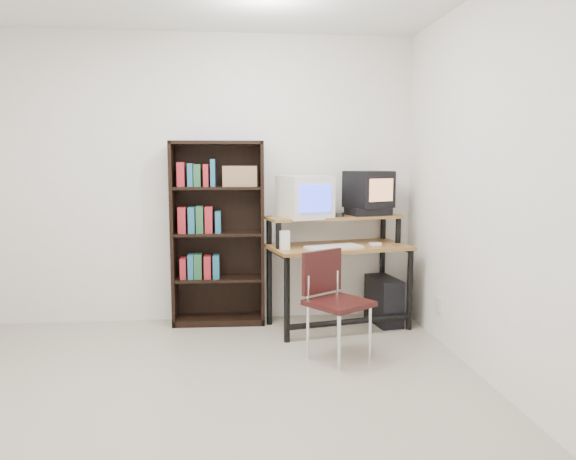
{
  "coord_description": "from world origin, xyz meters",
  "views": [
    {
      "loc": [
        0.3,
        -3.17,
        1.47
      ],
      "look_at": [
        0.75,
        1.1,
        0.94
      ],
      "focal_mm": 35.0,
      "sensor_mm": 36.0,
      "label": 1
    }
  ],
  "objects": [
    {
      "name": "vcr",
      "position": [
        1.55,
        1.76,
        1.01
      ],
      "size": [
        0.41,
        0.34,
        0.08
      ],
      "primitive_type": "cube",
      "rotation": [
        0.0,
        0.0,
        0.24
      ],
      "color": "black",
      "rests_on": "computer_desk"
    },
    {
      "name": "front_wall",
      "position": [
        0.0,
        -2.0,
        1.3
      ],
      "size": [
        4.0,
        0.01,
        2.6
      ],
      "primitive_type": "cube",
      "color": "white",
      "rests_on": "floor"
    },
    {
      "name": "wall_outlet",
      "position": [
        1.99,
        1.15,
        0.3
      ],
      "size": [
        0.02,
        0.08,
        0.12
      ],
      "primitive_type": "cube",
      "color": "beige",
      "rests_on": "right_wall"
    },
    {
      "name": "back_wall",
      "position": [
        0.0,
        2.0,
        1.3
      ],
      "size": [
        4.0,
        0.01,
        2.6
      ],
      "primitive_type": "cube",
      "color": "white",
      "rests_on": "floor"
    },
    {
      "name": "keyboard",
      "position": [
        1.17,
        1.44,
        0.74
      ],
      "size": [
        0.51,
        0.35,
        0.03
      ],
      "primitive_type": "cube",
      "rotation": [
        0.0,
        0.0,
        0.33
      ],
      "color": "silver",
      "rests_on": "computer_desk"
    },
    {
      "name": "mousepad",
      "position": [
        1.58,
        1.56,
        0.72
      ],
      "size": [
        0.24,
        0.2,
        0.01
      ],
      "primitive_type": "cube",
      "rotation": [
        0.0,
        0.0,
        0.1
      ],
      "color": "black",
      "rests_on": "computer_desk"
    },
    {
      "name": "mouse",
      "position": [
        1.57,
        1.57,
        0.74
      ],
      "size": [
        0.1,
        0.06,
        0.03
      ],
      "primitive_type": "cube",
      "rotation": [
        0.0,
        0.0,
        0.05
      ],
      "color": "white",
      "rests_on": "mousepad"
    },
    {
      "name": "floor",
      "position": [
        0.0,
        0.0,
        -0.01
      ],
      "size": [
        4.0,
        4.0,
        0.01
      ],
      "primitive_type": "cube",
      "color": "#B8B098",
      "rests_on": "ground"
    },
    {
      "name": "crt_tv",
      "position": [
        1.55,
        1.78,
        1.21
      ],
      "size": [
        0.46,
        0.45,
        0.33
      ],
      "rotation": [
        0.0,
        0.0,
        0.44
      ],
      "color": "black",
      "rests_on": "vcr"
    },
    {
      "name": "right_wall",
      "position": [
        2.0,
        0.0,
        1.3
      ],
      "size": [
        0.01,
        4.0,
        2.6
      ],
      "primitive_type": "cube",
      "color": "white",
      "rests_on": "floor"
    },
    {
      "name": "bookshelf",
      "position": [
        0.2,
        1.85,
        0.85
      ],
      "size": [
        0.83,
        0.3,
        1.64
      ],
      "rotation": [
        0.0,
        0.0,
        -0.03
      ],
      "color": "black",
      "rests_on": "floor"
    },
    {
      "name": "crt_monitor",
      "position": [
        0.96,
        1.66,
        1.15
      ],
      "size": [
        0.5,
        0.5,
        0.37
      ],
      "rotation": [
        0.0,
        0.0,
        0.34
      ],
      "color": "silver",
      "rests_on": "computer_desk"
    },
    {
      "name": "cd_spindle",
      "position": [
        1.24,
        1.66,
        0.99
      ],
      "size": [
        0.15,
        0.15,
        0.05
      ],
      "primitive_type": "cylinder",
      "rotation": [
        0.0,
        0.0,
        0.32
      ],
      "color": "#26262B",
      "rests_on": "computer_desk"
    },
    {
      "name": "pc_tower",
      "position": [
        1.68,
        1.68,
        0.21
      ],
      "size": [
        0.26,
        0.47,
        0.42
      ],
      "primitive_type": "cube",
      "rotation": [
        0.0,
        0.0,
        0.15
      ],
      "color": "black",
      "rests_on": "floor"
    },
    {
      "name": "desk_speaker",
      "position": [
        0.75,
        1.43,
        0.8
      ],
      "size": [
        0.09,
        0.09,
        0.17
      ],
      "primitive_type": "cube",
      "rotation": [
        0.0,
        0.0,
        0.13
      ],
      "color": "silver",
      "rests_on": "computer_desk"
    },
    {
      "name": "school_chair",
      "position": [
        1.06,
        0.84,
        0.49
      ],
      "size": [
        0.56,
        0.56,
        0.8
      ],
      "rotation": [
        0.0,
        0.0,
        0.61
      ],
      "color": "black",
      "rests_on": "floor"
    },
    {
      "name": "computer_desk",
      "position": [
        1.25,
        1.62,
        0.69
      ],
      "size": [
        1.3,
        0.83,
        0.98
      ],
      "rotation": [
        0.0,
        0.0,
        0.2
      ],
      "color": "olive",
      "rests_on": "floor"
    }
  ]
}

